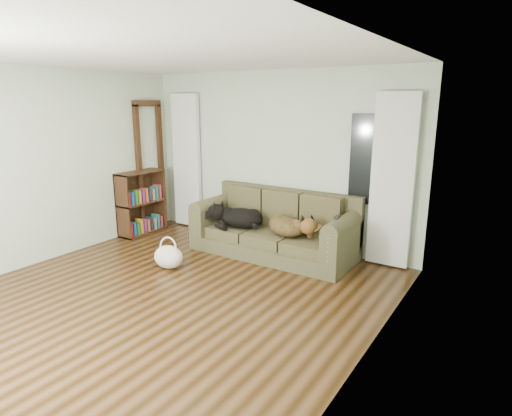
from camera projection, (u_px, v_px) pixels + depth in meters
The scene contains 15 objects.
floor at pixel (160, 301), 4.74m from camera, with size 5.00×5.00×0.00m, color black.
ceiling at pixel (145, 54), 4.11m from camera, with size 5.00×5.00×0.00m, color white.
wall_back at pixel (275, 159), 6.46m from camera, with size 4.50×0.04×2.60m, color beige.
wall_left at pixel (31, 168), 5.61m from camera, with size 0.04×5.00×2.60m, color beige.
wall_right at pixel (364, 217), 3.24m from camera, with size 0.04×5.00×2.60m, color beige.
curtain_left at pixel (187, 161), 7.33m from camera, with size 0.55×0.08×2.25m, color silver.
curtain_right at pixel (392, 182), 5.49m from camera, with size 0.55×0.08×2.25m, color silver.
window_pane at pixel (368, 160), 5.65m from camera, with size 0.50×0.03×1.20m, color black.
door_casing at pixel (150, 168), 7.31m from camera, with size 0.07×0.60×2.10m, color black.
sofa at pixel (273, 224), 6.09m from camera, with size 2.34×1.01×0.96m, color #45402E.
dog_black_lab at pixel (239, 218), 6.29m from camera, with size 0.68×0.47×0.29m, color black.
dog_shepherd at pixel (289, 226), 5.88m from camera, with size 0.64×0.45×0.28m, color black.
tv_remote at pixel (337, 217), 5.41m from camera, with size 0.05×0.16×0.02m, color black.
tote_bag at pixel (169, 256), 5.65m from camera, with size 0.42×0.32×0.30m, color white.
bookshelf at pixel (142, 204), 7.11m from camera, with size 0.31×0.83×1.04m, color black.
Camera 1 is at (3.25, -3.07, 2.16)m, focal length 30.00 mm.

